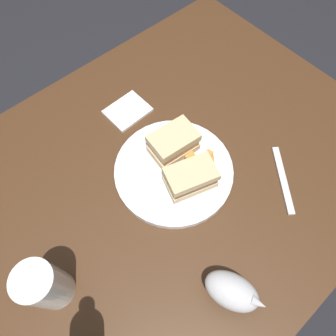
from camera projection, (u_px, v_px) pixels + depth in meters
The scene contains 14 objects.
ground_plane at pixel (165, 245), 1.39m from camera, with size 6.00×6.00×0.00m, color black.
dining_table at pixel (164, 220), 1.08m from camera, with size 1.16×0.87×0.71m, color #422816.
plate at pixel (174, 171), 0.76m from camera, with size 0.29×0.29×0.02m, color white.
sandwich_half_left at pixel (191, 178), 0.71m from camera, with size 0.13×0.10×0.06m.
sandwich_half_right at pixel (173, 143), 0.75m from camera, with size 0.12×0.09×0.06m.
potato_wedge_front at pixel (205, 161), 0.75m from camera, with size 0.04×0.02×0.02m, color #AD702D.
potato_wedge_middle at pixel (193, 161), 0.75m from camera, with size 0.05×0.02×0.02m, color #B77F33.
potato_wedge_back at pixel (205, 160), 0.75m from camera, with size 0.05×0.02×0.02m, color #B77F33.
potato_wedge_left_edge at pixel (197, 163), 0.75m from camera, with size 0.05×0.02×0.02m, color gold.
potato_wedge_right_edge at pixel (190, 169), 0.74m from camera, with size 0.04×0.02×0.02m, color #AD702D.
pint_glass at pixel (47, 286), 0.59m from camera, with size 0.08×0.08×0.14m.
gravy_boat at pixel (232, 291), 0.60m from camera, with size 0.10×0.13×0.07m.
napkin at pixel (128, 111), 0.85m from camera, with size 0.11×0.09×0.01m, color white.
fork at pixel (283, 179), 0.75m from camera, with size 0.18×0.02×0.01m, color silver.
Camera 1 is at (0.21, 0.26, 1.39)m, focal length 33.25 mm.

